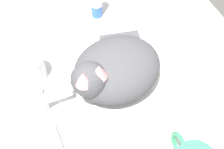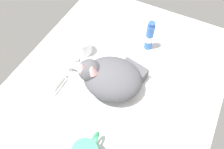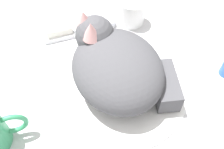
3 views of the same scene
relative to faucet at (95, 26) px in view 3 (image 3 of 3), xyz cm
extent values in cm
cube|color=silver|center=(0.00, -19.26, -3.70)|extent=(110.00, 82.50, 3.00)
cylinder|color=white|center=(0.00, -19.26, -1.78)|extent=(33.22, 33.22, 0.83)
cylinder|color=silver|center=(0.00, 1.27, -0.63)|extent=(3.60, 3.60, 3.14)
cube|color=silver|center=(0.00, -2.73, 1.94)|extent=(2.00, 8.01, 2.00)
cylinder|color=silver|center=(-4.96, 1.27, -1.30)|extent=(2.80, 2.80, 1.80)
cylinder|color=silver|center=(4.96, 1.27, -1.30)|extent=(2.80, 2.80, 1.80)
ellipsoid|color=#4C4C51|center=(0.00, -19.26, 4.54)|extent=(22.31, 25.36, 11.82)
sphere|color=#4C4C51|center=(-2.61, -10.93, 7.79)|extent=(9.94, 9.94, 8.82)
ellipsoid|color=white|center=(-2.37, -12.68, 6.02)|extent=(5.59, 6.34, 4.85)
cone|color=#DB9E9E|center=(-3.87, -13.11, 11.54)|extent=(4.47, 4.47, 3.97)
cone|color=#DB9E9E|center=(-4.41, -9.18, 11.54)|extent=(4.47, 4.47, 3.97)
cube|color=#4C4C51|center=(9.49, -24.33, 1.15)|extent=(7.09, 11.84, 5.03)
ellipsoid|color=white|center=(8.57, -14.03, 0.90)|extent=(4.33, 6.04, 4.53)
torus|color=#389966|center=(-23.49, -24.40, 2.59)|extent=(6.36, 1.00, 6.36)
cylinder|color=white|center=(11.00, 0.69, 1.40)|extent=(6.91, 6.91, 7.19)
cube|color=white|center=(-9.66, 2.35, -1.60)|extent=(9.00, 6.40, 1.20)
cube|color=white|center=(-9.66, 2.35, 0.04)|extent=(6.93, 5.05, 2.08)
camera|label=1|loc=(-43.37, 0.10, 68.43)|focal=50.32mm
camera|label=2|loc=(-42.33, -40.69, 76.86)|focal=36.28mm
camera|label=3|loc=(-11.67, -51.75, 49.77)|focal=42.09mm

